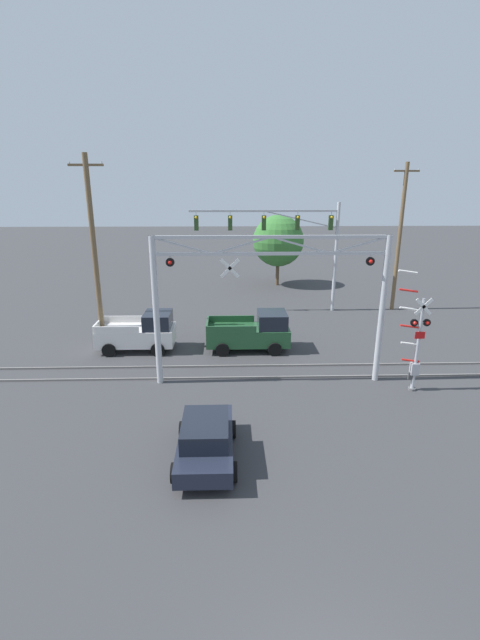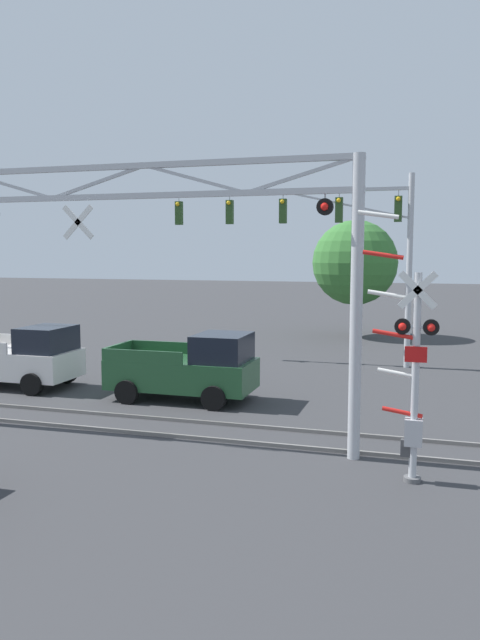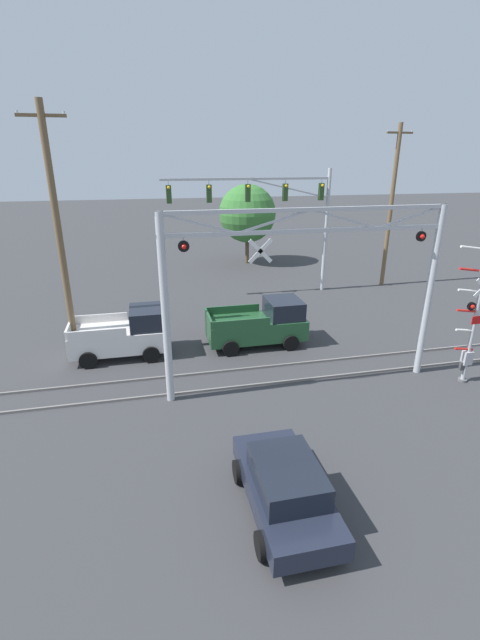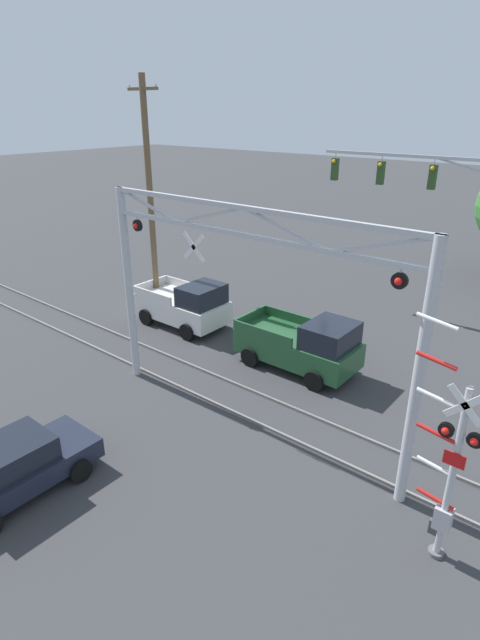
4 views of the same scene
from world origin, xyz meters
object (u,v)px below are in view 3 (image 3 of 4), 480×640
at_px(pickup_truck_following, 125,334).
at_px(utility_pole_right, 391,207).
at_px(traffic_signal_span, 282,206).
at_px(utility_pole_left, 59,237).
at_px(crossing_signal_mast, 471,332).
at_px(pickup_truck_lead, 261,324).
at_px(sedan_waiting, 285,486).
at_px(background_tree_beyond_span, 247,214).
at_px(crossing_gantry, 307,278).

xyz_separation_m(pickup_truck_following, utility_pole_right, (17.50, 8.01, 4.42)).
relative_size(traffic_signal_span, utility_pole_left, 1.01).
bearing_deg(crossing_signal_mast, traffic_signal_span, 104.83).
distance_m(traffic_signal_span, utility_pole_right, 7.72).
distance_m(pickup_truck_lead, sedan_waiting, 10.57).
xyz_separation_m(sedan_waiting, background_tree_beyond_span, (5.49, 27.20, 3.39)).
height_order(crossing_gantry, utility_pole_right, utility_pole_right).
relative_size(traffic_signal_span, sedan_waiting, 2.57).
xyz_separation_m(crossing_gantry, utility_pole_left, (-9.10, 4.64, 1.03)).
bearing_deg(traffic_signal_span, crossing_signal_mast, -75.17).
bearing_deg(background_tree_beyond_span, pickup_truck_following, -120.05).
bearing_deg(traffic_signal_span, pickup_truck_following, -141.30).
height_order(crossing_gantry, crossing_signal_mast, crossing_gantry).
xyz_separation_m(pickup_truck_following, background_tree_beyond_span, (9.68, 16.73, 3.13)).
bearing_deg(crossing_signal_mast, background_tree_beyond_span, 99.28).
relative_size(crossing_gantry, utility_pole_left, 1.00).
height_order(crossing_gantry, traffic_signal_span, traffic_signal_span).
relative_size(traffic_signal_span, utility_pole_right, 1.01).
xyz_separation_m(utility_pole_right, background_tree_beyond_span, (-7.82, 8.72, -1.28)).
distance_m(pickup_truck_lead, background_tree_beyond_span, 17.47).
relative_size(sedan_waiting, utility_pole_right, 0.39).
height_order(pickup_truck_following, background_tree_beyond_span, background_tree_beyond_span).
xyz_separation_m(crossing_gantry, traffic_signal_span, (2.90, 12.22, 1.23)).
height_order(pickup_truck_lead, sedan_waiting, pickup_truck_lead).
bearing_deg(pickup_truck_following, background_tree_beyond_span, 59.95).
bearing_deg(pickup_truck_lead, sedan_waiting, -101.80).
height_order(traffic_signal_span, background_tree_beyond_span, traffic_signal_span).
distance_m(pickup_truck_following, sedan_waiting, 11.28).
xyz_separation_m(crossing_signal_mast, traffic_signal_span, (-3.54, 13.37, 3.49)).
bearing_deg(crossing_signal_mast, crossing_gantry, 169.93).
distance_m(crossing_gantry, sedan_waiting, 7.58).
bearing_deg(traffic_signal_span, background_tree_beyond_span, 90.65).
height_order(traffic_signal_span, pickup_truck_lead, traffic_signal_span).
distance_m(traffic_signal_span, utility_pole_left, 14.20).
xyz_separation_m(pickup_truck_following, sedan_waiting, (4.19, -10.47, -0.26)).
xyz_separation_m(pickup_truck_lead, sedan_waiting, (-2.16, -10.34, -0.26)).
relative_size(utility_pole_left, utility_pole_right, 1.00).
distance_m(crossing_signal_mast, background_tree_beyond_span, 22.65).
xyz_separation_m(crossing_signal_mast, sedan_waiting, (-9.13, -4.94, -1.37)).
bearing_deg(crossing_gantry, sedan_waiting, -113.84).
relative_size(crossing_signal_mast, utility_pole_right, 0.53).
bearing_deg(sedan_waiting, traffic_signal_span, 73.02).
bearing_deg(sedan_waiting, pickup_truck_following, 111.80).
bearing_deg(sedan_waiting, pickup_truck_lead, 78.20).
distance_m(crossing_gantry, crossing_signal_mast, 6.92).
distance_m(traffic_signal_span, pickup_truck_lead, 9.82).
relative_size(crossing_gantry, utility_pole_right, 1.00).
relative_size(crossing_signal_mast, background_tree_beyond_span, 0.86).
distance_m(traffic_signal_span, pickup_truck_following, 13.35).
distance_m(crossing_gantry, pickup_truck_following, 8.83).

